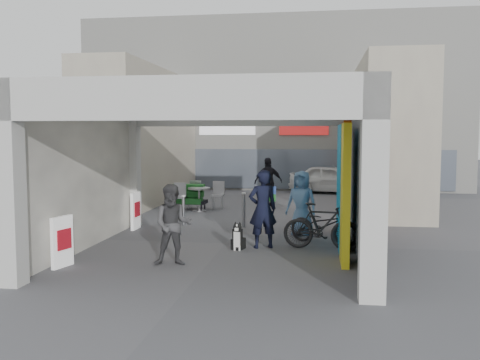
% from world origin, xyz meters
% --- Properties ---
extents(ground, '(90.00, 90.00, 0.00)m').
position_xyz_m(ground, '(0.00, 0.00, 0.00)').
color(ground, '#505055').
rests_on(ground, ground).
extents(arcade_canopy, '(6.40, 6.45, 6.40)m').
position_xyz_m(arcade_canopy, '(0.54, -0.82, 2.30)').
color(arcade_canopy, '#B8B8B4').
rests_on(arcade_canopy, ground).
extents(far_building, '(18.00, 4.08, 8.00)m').
position_xyz_m(far_building, '(-0.00, 13.99, 3.99)').
color(far_building, silver).
rests_on(far_building, ground).
extents(plaza_bldg_left, '(2.00, 9.00, 5.00)m').
position_xyz_m(plaza_bldg_left, '(-4.50, 7.50, 2.50)').
color(plaza_bldg_left, '#B2AA93').
rests_on(plaza_bldg_left, ground).
extents(plaza_bldg_right, '(2.00, 9.00, 5.00)m').
position_xyz_m(plaza_bldg_right, '(4.50, 7.50, 2.50)').
color(plaza_bldg_right, '#B2AA93').
rests_on(plaza_bldg_right, ground).
extents(bollard_left, '(0.09, 0.09, 0.83)m').
position_xyz_m(bollard_left, '(-1.62, 2.37, 0.42)').
color(bollard_left, gray).
rests_on(bollard_left, ground).
extents(bollard_center, '(0.09, 0.09, 0.95)m').
position_xyz_m(bollard_center, '(0.12, 2.30, 0.47)').
color(bollard_center, gray).
rests_on(bollard_center, ground).
extents(bollard_right, '(0.09, 0.09, 0.83)m').
position_xyz_m(bollard_right, '(1.60, 2.40, 0.42)').
color(bollard_right, gray).
rests_on(bollard_right, ground).
extents(advert_board_near, '(0.22, 0.55, 1.00)m').
position_xyz_m(advert_board_near, '(-2.75, -2.68, 0.51)').
color(advert_board_near, white).
rests_on(advert_board_near, ground).
extents(advert_board_far, '(0.11, 0.55, 1.00)m').
position_xyz_m(advert_board_far, '(-2.75, 1.54, 0.51)').
color(advert_board_far, white).
rests_on(advert_board_far, ground).
extents(cafe_set, '(1.58, 1.28, 0.96)m').
position_xyz_m(cafe_set, '(-1.92, 5.44, 0.34)').
color(cafe_set, '#A3A3A8').
rests_on(cafe_set, ground).
extents(produce_stand, '(1.31, 0.71, 0.86)m').
position_xyz_m(produce_stand, '(-2.26, 5.41, 0.34)').
color(produce_stand, black).
rests_on(produce_stand, ground).
extents(crate_stack, '(0.49, 0.40, 0.56)m').
position_xyz_m(crate_stack, '(0.32, 8.24, 0.28)').
color(crate_stack, '#1B5F20').
rests_on(crate_stack, ground).
extents(border_collie, '(0.24, 0.47, 0.65)m').
position_xyz_m(border_collie, '(0.40, -0.64, 0.26)').
color(border_collie, black).
rests_on(border_collie, ground).
extents(man_with_dog, '(0.76, 0.62, 1.79)m').
position_xyz_m(man_with_dog, '(0.93, -0.36, 0.89)').
color(man_with_dog, black).
rests_on(man_with_dog, ground).
extents(man_back_turned, '(0.88, 0.75, 1.61)m').
position_xyz_m(man_back_turned, '(-0.65, -2.20, 0.80)').
color(man_back_turned, '#403F42').
rests_on(man_back_turned, ground).
extents(man_elderly, '(0.93, 0.76, 1.65)m').
position_xyz_m(man_elderly, '(1.74, 1.42, 0.83)').
color(man_elderly, '#5C85B3').
rests_on(man_elderly, ground).
extents(man_crates, '(1.11, 0.76, 1.75)m').
position_xyz_m(man_crates, '(0.40, 6.71, 0.87)').
color(man_crates, black).
rests_on(man_crates, ground).
extents(bicycle_front, '(1.81, 1.35, 0.91)m').
position_xyz_m(bicycle_front, '(2.30, 0.26, 0.46)').
color(bicycle_front, black).
rests_on(bicycle_front, ground).
extents(bicycle_rear, '(1.80, 0.73, 1.05)m').
position_xyz_m(bicycle_rear, '(2.26, -0.33, 0.53)').
color(bicycle_rear, black).
rests_on(bicycle_rear, ground).
extents(white_van, '(3.86, 2.19, 1.24)m').
position_xyz_m(white_van, '(2.74, 11.32, 0.62)').
color(white_van, silver).
rests_on(white_van, ground).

